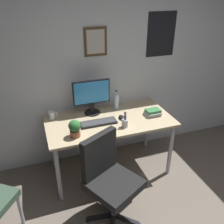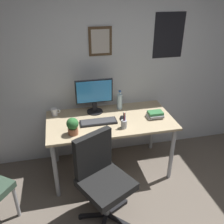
# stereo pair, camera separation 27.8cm
# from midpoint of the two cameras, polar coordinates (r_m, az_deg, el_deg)

# --- Properties ---
(wall_back) EXTENTS (4.40, 0.10, 2.60)m
(wall_back) POSITION_cam_midpoint_polar(r_m,az_deg,el_deg) (3.19, -2.50, 11.24)
(wall_back) COLOR silver
(wall_back) RESTS_ON ground_plane
(desk) EXTENTS (1.51, 0.77, 0.76)m
(desk) POSITION_cam_midpoint_polar(r_m,az_deg,el_deg) (2.98, -3.31, -3.15)
(desk) COLOR tan
(desk) RESTS_ON ground_plane
(office_chair) EXTENTS (0.62, 0.62, 0.95)m
(office_chair) POSITION_cam_midpoint_polar(r_m,az_deg,el_deg) (2.49, -4.21, -14.72)
(office_chair) COLOR black
(office_chair) RESTS_ON ground_plane
(monitor) EXTENTS (0.46, 0.20, 0.43)m
(monitor) POSITION_cam_midpoint_polar(r_m,az_deg,el_deg) (3.00, -7.46, 3.77)
(monitor) COLOR black
(monitor) RESTS_ON desk
(keyboard) EXTENTS (0.43, 0.15, 0.03)m
(keyboard) POSITION_cam_midpoint_polar(r_m,az_deg,el_deg) (2.85, -6.01, -2.57)
(keyboard) COLOR black
(keyboard) RESTS_ON desk
(computer_mouse) EXTENTS (0.06, 0.11, 0.04)m
(computer_mouse) POSITION_cam_midpoint_polar(r_m,az_deg,el_deg) (2.94, -0.42, -1.34)
(computer_mouse) COLOR black
(computer_mouse) RESTS_ON desk
(water_bottle) EXTENTS (0.07, 0.07, 0.25)m
(water_bottle) POSITION_cam_midpoint_polar(r_m,az_deg,el_deg) (3.15, -1.53, 2.55)
(water_bottle) COLOR silver
(water_bottle) RESTS_ON desk
(coffee_mug_near) EXTENTS (0.11, 0.07, 0.09)m
(coffee_mug_near) POSITION_cam_midpoint_polar(r_m,az_deg,el_deg) (3.06, -16.48, -0.75)
(coffee_mug_near) COLOR white
(coffee_mug_near) RESTS_ON desk
(potted_plant) EXTENTS (0.13, 0.13, 0.20)m
(potted_plant) POSITION_cam_midpoint_polar(r_m,az_deg,el_deg) (2.62, -11.75, -3.75)
(potted_plant) COLOR brown
(potted_plant) RESTS_ON desk
(pen_cup) EXTENTS (0.07, 0.07, 0.20)m
(pen_cup) POSITION_cam_midpoint_polar(r_m,az_deg,el_deg) (2.75, 0.12, -2.65)
(pen_cup) COLOR #9EA0A5
(pen_cup) RESTS_ON desk
(book_stack_left) EXTENTS (0.20, 0.15, 0.08)m
(book_stack_left) POSITION_cam_midpoint_polar(r_m,az_deg,el_deg) (3.04, 6.96, -0.14)
(book_stack_left) COLOR silver
(book_stack_left) RESTS_ON desk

